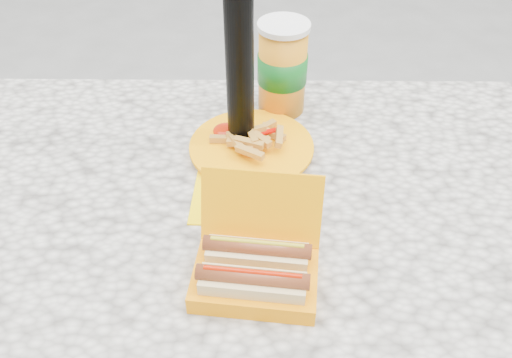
{
  "coord_description": "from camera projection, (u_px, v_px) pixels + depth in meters",
  "views": [
    {
      "loc": [
        0.04,
        -0.67,
        1.4
      ],
      "look_at": [
        0.03,
        0.0,
        0.8
      ],
      "focal_mm": 38.0,
      "sensor_mm": 36.0,
      "label": 1
    }
  ],
  "objects": [
    {
      "name": "picnic_table",
      "position": [
        240.0,
        244.0,
        1.01
      ],
      "size": [
        1.2,
        0.8,
        0.75
      ],
      "color": "beige",
      "rests_on": "ground"
    },
    {
      "name": "hotdog_box",
      "position": [
        255.0,
        269.0,
        0.78
      ],
      "size": [
        0.2,
        0.18,
        0.14
      ],
      "rotation": [
        0.0,
        0.0,
        -0.11
      ],
      "color": "#FF9D00",
      "rests_on": "picnic_table"
    },
    {
      "name": "fries_plate",
      "position": [
        250.0,
        149.0,
        1.03
      ],
      "size": [
        0.24,
        0.32,
        0.05
      ],
      "rotation": [
        0.0,
        0.0,
        0.23
      ],
      "color": "#FFD500",
      "rests_on": "picnic_table"
    },
    {
      "name": "soda_cup",
      "position": [
        282.0,
        68.0,
        1.09
      ],
      "size": [
        0.1,
        0.1,
        0.19
      ],
      "rotation": [
        0.0,
        0.0,
        0.04
      ],
      "color": "orange",
      "rests_on": "picnic_table"
    }
  ]
}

